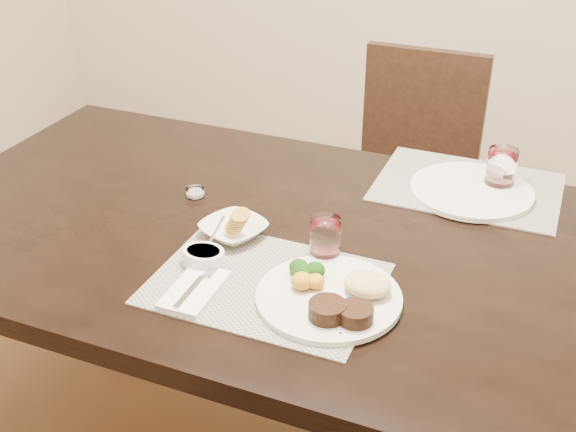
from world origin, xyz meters
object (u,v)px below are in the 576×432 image
at_px(cracker_bowl, 234,229).
at_px(wine_glass_near, 325,240).
at_px(steak_knife, 349,321).
at_px(chair_far, 411,169).
at_px(far_plate, 471,190).
at_px(dinner_plate, 335,296).

distance_m(cracker_bowl, wine_glass_near, 0.22).
height_order(steak_knife, wine_glass_near, wine_glass_near).
relative_size(cracker_bowl, wine_glass_near, 1.95).
height_order(chair_far, steak_knife, chair_far).
bearing_deg(cracker_bowl, far_plate, 42.13).
height_order(chair_far, far_plate, chair_far).
bearing_deg(dinner_plate, chair_far, 113.50).
xyz_separation_m(chair_far, wine_glass_near, (0.03, -1.00, 0.29)).
xyz_separation_m(dinner_plate, far_plate, (0.17, 0.57, -0.01)).
relative_size(chair_far, wine_glass_near, 9.67).
xyz_separation_m(wine_glass_near, far_plate, (0.24, 0.42, -0.03)).
relative_size(dinner_plate, steak_knife, 1.29).
relative_size(dinner_plate, far_plate, 0.95).
xyz_separation_m(steak_knife, far_plate, (0.12, 0.62, 0.00)).
bearing_deg(wine_glass_near, far_plate, 59.86).
distance_m(chair_far, dinner_plate, 1.18).
bearing_deg(steak_knife, chair_far, 108.29).
xyz_separation_m(dinner_plate, cracker_bowl, (-0.30, 0.15, 0.00)).
distance_m(steak_knife, far_plate, 0.63).
relative_size(chair_far, cracker_bowl, 4.95).
distance_m(chair_far, wine_glass_near, 1.04).
height_order(chair_far, dinner_plate, chair_far).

